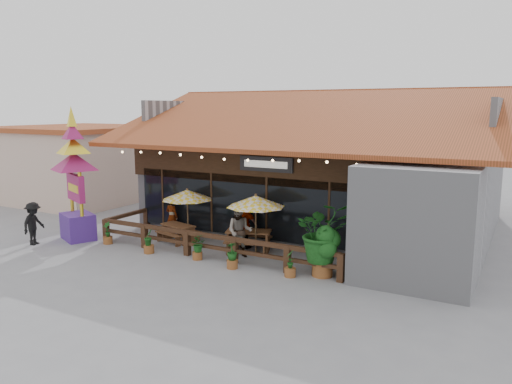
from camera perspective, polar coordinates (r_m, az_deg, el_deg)
The scene contains 19 objects.
ground at distance 17.46m, azimuth -0.19°, elevation -7.97°, with size 100.00×100.00×0.00m, color gray.
restaurant_building at distance 22.76m, azimuth 8.52°, elevation 1.76°, with size 15.50×14.73×6.09m.
patio_railing at distance 18.24m, azimuth -6.82°, elevation -5.26°, with size 10.00×2.60×0.92m.
neighbor_building at distance 31.07m, azimuth -19.36°, elevation 3.27°, with size 8.40×8.40×4.22m.
umbrella_left at distance 19.77m, azimuth -7.87°, elevation -0.34°, with size 2.42×2.42×2.16m.
umbrella_right at distance 17.78m, azimuth -0.03°, elevation -1.09°, with size 2.31×2.31×2.26m.
picnic_table_left at distance 20.14m, azimuth -8.88°, elevation -4.32°, with size 1.68×1.54×0.69m.
picnic_table_right at distance 18.56m, azimuth -0.84°, elevation -5.19°, with size 2.02×1.89×0.79m.
thai_sign_tower at distance 21.05m, azimuth -20.06°, elevation 2.92°, with size 2.81×2.81×5.74m.
tropical_plant at distance 15.79m, azimuth 7.69°, elevation -4.72°, with size 2.31×2.26×2.43m.
diner_a at distance 21.13m, azimuth -9.60°, elevation -2.78°, with size 0.58×0.38×1.58m, color #3B2212.
diner_b at distance 17.75m, azimuth -1.86°, elevation -4.50°, with size 0.92×0.72×1.90m, color #3B2212.
diner_c at distance 18.86m, azimuth -1.28°, elevation -3.74°, with size 1.08×0.45×1.84m, color #3B2212.
pedestrian at distance 21.22m, azimuth -24.08°, elevation -3.30°, with size 1.08×0.62×1.68m, color black.
planter_a at distance 20.43m, azimuth -16.60°, elevation -4.68°, with size 0.36×0.36×0.88m.
planter_b at distance 18.76m, azimuth -12.16°, elevation -5.62°, with size 0.38×0.38×0.92m.
planter_c at distance 17.68m, azimuth -6.74°, elevation -6.18°, with size 0.65×0.61×0.86m.
planter_d at distance 16.65m, azimuth -2.74°, elevation -7.29°, with size 0.48×0.48×0.90m.
planter_e at distance 15.90m, azimuth 3.92°, elevation -8.37°, with size 0.36×0.36×0.88m.
Camera 1 is at (8.10, -14.54, 5.27)m, focal length 35.00 mm.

